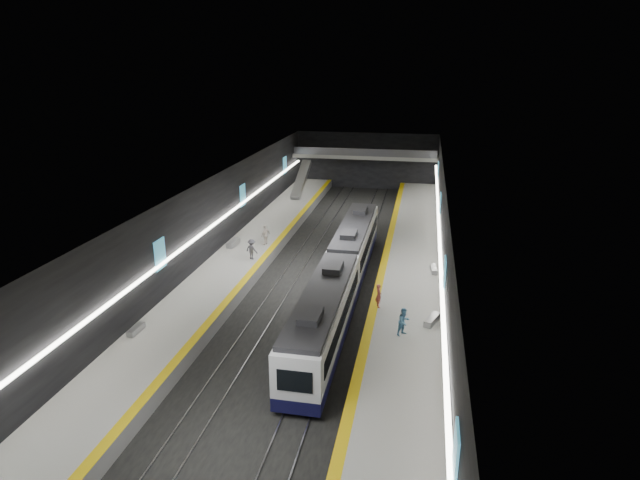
% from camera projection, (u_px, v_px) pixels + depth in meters
% --- Properties ---
extents(ground, '(70.00, 70.00, 0.00)m').
position_uv_depth(ground, '(318.00, 280.00, 45.16)').
color(ground, black).
rests_on(ground, ground).
extents(ceiling, '(20.00, 70.00, 0.04)m').
position_uv_depth(ceiling, '(318.00, 188.00, 42.61)').
color(ceiling, beige).
rests_on(ceiling, wall_left).
extents(wall_left, '(0.04, 70.00, 8.00)m').
position_uv_depth(wall_left, '(204.00, 228.00, 45.72)').
color(wall_left, black).
rests_on(wall_left, ground).
extents(wall_right, '(0.04, 70.00, 8.00)m').
position_uv_depth(wall_right, '(443.00, 243.00, 42.04)').
color(wall_right, black).
rests_on(wall_right, ground).
extents(wall_back, '(20.00, 0.04, 8.00)m').
position_uv_depth(wall_back, '(366.00, 161.00, 76.43)').
color(wall_back, black).
rests_on(wall_back, ground).
extents(platform_left, '(5.00, 70.00, 1.00)m').
position_uv_depth(platform_left, '(234.00, 268.00, 46.37)').
color(platform_left, slate).
rests_on(platform_left, ground).
extents(tile_surface_left, '(5.00, 70.00, 0.02)m').
position_uv_depth(tile_surface_left, '(233.00, 263.00, 46.21)').
color(tile_surface_left, '#9B9B96').
rests_on(tile_surface_left, platform_left).
extents(tactile_strip_left, '(0.60, 70.00, 0.02)m').
position_uv_depth(tactile_strip_left, '(258.00, 264.00, 45.80)').
color(tactile_strip_left, '#E0B70B').
rests_on(tactile_strip_left, platform_left).
extents(platform_right, '(5.00, 70.00, 1.00)m').
position_uv_depth(platform_right, '(408.00, 281.00, 43.62)').
color(platform_right, slate).
rests_on(platform_right, ground).
extents(tile_surface_right, '(5.00, 70.00, 0.02)m').
position_uv_depth(tile_surface_right, '(408.00, 276.00, 43.46)').
color(tile_surface_right, '#9B9B96').
rests_on(tile_surface_right, platform_right).
extents(tactile_strip_right, '(0.60, 70.00, 0.02)m').
position_uv_depth(tactile_strip_right, '(381.00, 273.00, 43.86)').
color(tactile_strip_right, '#E0B70B').
rests_on(tactile_strip_right, platform_right).
extents(rails, '(6.52, 70.00, 0.12)m').
position_uv_depth(rails, '(318.00, 279.00, 45.14)').
color(rails, gray).
rests_on(rails, ground).
extents(train, '(2.69, 30.04, 3.60)m').
position_uv_depth(train, '(341.00, 273.00, 40.78)').
color(train, '#0F0E34').
rests_on(train, ground).
extents(ad_posters, '(19.94, 53.50, 2.20)m').
position_uv_depth(ad_posters, '(321.00, 226.00, 44.65)').
color(ad_posters, teal).
rests_on(ad_posters, wall_left).
extents(cove_light_left, '(0.25, 68.60, 0.12)m').
position_uv_depth(cove_light_left, '(206.00, 231.00, 45.74)').
color(cove_light_left, white).
rests_on(cove_light_left, wall_left).
extents(cove_light_right, '(0.25, 68.60, 0.12)m').
position_uv_depth(cove_light_right, '(440.00, 245.00, 42.15)').
color(cove_light_right, white).
rests_on(cove_light_right, wall_right).
extents(mezzanine_bridge, '(20.00, 3.00, 1.50)m').
position_uv_depth(mezzanine_bridge, '(365.00, 156.00, 74.17)').
color(mezzanine_bridge, gray).
rests_on(mezzanine_bridge, wall_left).
extents(escalator, '(1.20, 7.50, 3.92)m').
position_uv_depth(escalator, '(301.00, 179.00, 69.79)').
color(escalator, '#99999E').
rests_on(escalator, platform_left).
extents(bench_left_near, '(0.46, 1.59, 0.39)m').
position_uv_depth(bench_left_near, '(136.00, 330.00, 34.35)').
color(bench_left_near, '#99999E').
rests_on(bench_left_near, platform_left).
extents(bench_left_far, '(0.71, 2.10, 0.50)m').
position_uv_depth(bench_left_far, '(233.00, 243.00, 50.48)').
color(bench_left_far, '#99999E').
rests_on(bench_left_far, platform_left).
extents(bench_right_near, '(1.13, 1.91, 0.45)m').
position_uv_depth(bench_right_near, '(432.00, 320.00, 35.56)').
color(bench_right_near, '#99999E').
rests_on(bench_right_near, platform_right).
extents(bench_right_far, '(0.62, 1.72, 0.41)m').
position_uv_depth(bench_right_far, '(434.00, 269.00, 44.24)').
color(bench_right_far, '#99999E').
rests_on(bench_right_far, platform_right).
extents(passenger_right_a, '(0.61, 0.74, 1.73)m').
position_uv_depth(passenger_right_a, '(379.00, 296.00, 37.68)').
color(passenger_right_a, '#CB564C').
rests_on(passenger_right_a, platform_right).
extents(passenger_right_b, '(1.12, 1.13, 1.84)m').
position_uv_depth(passenger_right_b, '(404.00, 322.00, 33.79)').
color(passenger_right_b, '#548FB8').
rests_on(passenger_right_b, platform_right).
extents(passenger_left_a, '(0.86, 1.23, 1.93)m').
position_uv_depth(passenger_left_a, '(266.00, 235.00, 50.41)').
color(passenger_left_a, silver).
rests_on(passenger_left_a, platform_left).
extents(passenger_left_b, '(1.35, 1.07, 1.83)m').
position_uv_depth(passenger_left_b, '(252.00, 249.00, 46.78)').
color(passenger_left_b, '#47464F').
rests_on(passenger_left_b, platform_left).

